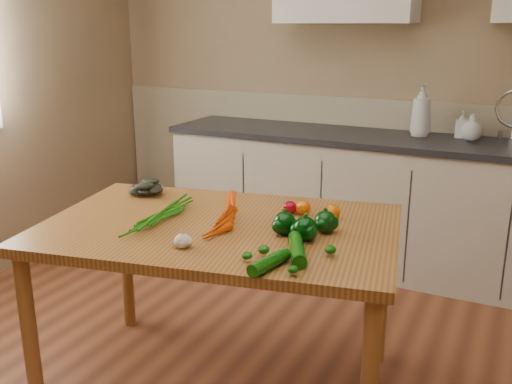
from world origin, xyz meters
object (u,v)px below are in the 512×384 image
at_px(tomato_b, 303,208).
at_px(zucchini_a, 297,250).
at_px(pepper_b, 325,222).
at_px(tomato_a, 290,208).
at_px(soap_bottle_c, 472,127).
at_px(zucchini_b, 269,262).
at_px(soap_bottle_b, 462,124).
at_px(pepper_a, 284,223).
at_px(table, 220,243).
at_px(carrot_bunch, 204,216).
at_px(pepper_c, 305,229).
at_px(tomato_c, 332,212).
at_px(leafy_greens, 145,184).
at_px(garlic_bulb, 183,241).
at_px(soap_bottle_a, 421,110).

relative_size(tomato_b, zucchini_a, 0.29).
height_order(pepper_b, tomato_a, pepper_b).
relative_size(tomato_a, tomato_b, 0.92).
bearing_deg(tomato_a, soap_bottle_c, 69.19).
height_order(pepper_b, zucchini_b, pepper_b).
height_order(soap_bottle_b, pepper_a, soap_bottle_b).
distance_m(table, carrot_bunch, 0.14).
height_order(soap_bottle_b, zucchini_b, soap_bottle_b).
height_order(pepper_a, zucchini_a, pepper_a).
bearing_deg(pepper_b, tomato_a, 144.42).
distance_m(carrot_bunch, tomato_b, 0.44).
xyz_separation_m(pepper_c, zucchini_a, (0.03, -0.16, -0.02)).
bearing_deg(tomato_b, soap_bottle_b, 73.67).
bearing_deg(tomato_b, tomato_a, -160.89).
bearing_deg(carrot_bunch, zucchini_a, -28.83).
relative_size(pepper_c, tomato_c, 1.35).
bearing_deg(pepper_a, pepper_c, -14.67).
bearing_deg(leafy_greens, pepper_a, -14.89).
height_order(garlic_bulb, zucchini_a, same).
relative_size(leafy_greens, tomato_a, 3.30).
height_order(garlic_bulb, pepper_b, pepper_b).
relative_size(pepper_b, tomato_c, 1.29).
bearing_deg(soap_bottle_a, pepper_a, -48.47).
height_order(carrot_bunch, pepper_b, pepper_b).
relative_size(pepper_b, pepper_c, 0.95).
bearing_deg(pepper_c, soap_bottle_a, 87.10).
relative_size(leafy_greens, pepper_c, 2.24).
bearing_deg(pepper_c, soap_bottle_b, 79.68).
relative_size(pepper_a, tomato_c, 1.33).
xyz_separation_m(soap_bottle_a, tomato_b, (-0.21, -1.51, -0.25)).
height_order(soap_bottle_a, carrot_bunch, soap_bottle_a).
bearing_deg(soap_bottle_a, pepper_b, -44.15).
height_order(soap_bottle_a, garlic_bulb, soap_bottle_a).
bearing_deg(pepper_c, soap_bottle_c, 77.29).
relative_size(soap_bottle_c, pepper_b, 1.82).
distance_m(soap_bottle_a, soap_bottle_b, 0.27).
xyz_separation_m(soap_bottle_b, pepper_b, (-0.30, -1.74, -0.15)).
bearing_deg(tomato_a, soap_bottle_b, 72.09).
bearing_deg(pepper_c, leafy_greens, 165.13).
bearing_deg(zucchini_b, leafy_greens, 149.05).
bearing_deg(zucchini_b, soap_bottle_c, 78.80).
height_order(soap_bottle_a, tomato_b, soap_bottle_a).
bearing_deg(soap_bottle_a, carrot_bunch, -58.97).
xyz_separation_m(soap_bottle_b, garlic_bulb, (-0.72, -2.13, -0.17)).
xyz_separation_m(soap_bottle_b, leafy_greens, (-1.27, -1.61, -0.15)).
distance_m(pepper_b, tomato_c, 0.17).
distance_m(soap_bottle_a, zucchini_a, 1.98).
bearing_deg(leafy_greens, garlic_bulb, -43.23).
distance_m(carrot_bunch, zucchini_b, 0.53).
relative_size(soap_bottle_b, soap_bottle_c, 1.03).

